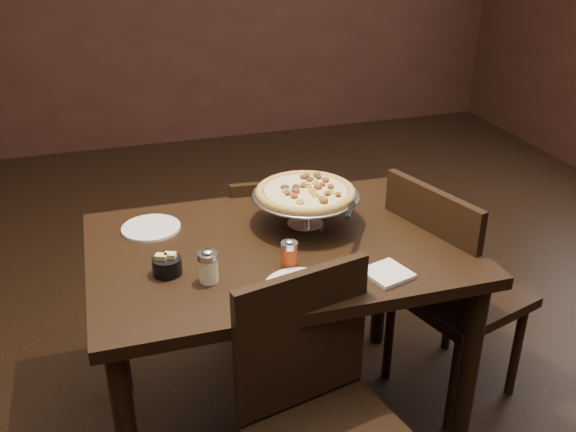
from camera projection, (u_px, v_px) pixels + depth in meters
name	position (u px, v px, depth m)	size (l,w,h in m)	color
room	(315.00, 80.00, 2.16)	(6.04, 7.04, 2.84)	black
dining_table	(279.00, 270.00, 2.35)	(1.35, 0.91, 0.84)	black
pizza_stand	(306.00, 192.00, 2.37)	(0.40, 0.40, 0.17)	silver
parmesan_shaker	(208.00, 266.00, 2.05)	(0.07, 0.07, 0.12)	#F2F0BC
pepper_flake_shaker	(289.00, 254.00, 2.14)	(0.06, 0.06, 0.10)	#9B2D0E
packet_caddy	(167.00, 265.00, 2.10)	(0.10, 0.10, 0.08)	black
napkin_stack	(387.00, 273.00, 2.10)	(0.14, 0.14, 0.01)	silver
plate_left	(151.00, 228.00, 2.40)	(0.22, 0.22, 0.01)	silver
plate_near	(299.00, 286.00, 2.04)	(0.22, 0.22, 0.01)	silver
serving_spatula	(350.00, 211.00, 2.24)	(0.17, 0.17, 0.02)	silver
chair_far	(275.00, 252.00, 2.96)	(0.45, 0.45, 0.89)	black
chair_near	(323.00, 415.00, 1.96)	(0.54, 0.54, 0.97)	black
chair_side	(447.00, 285.00, 2.59)	(0.58, 0.58, 1.01)	black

